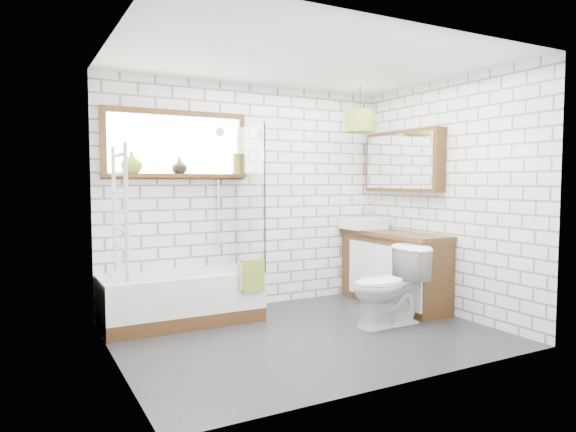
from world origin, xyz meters
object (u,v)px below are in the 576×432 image
basin (363,223)px  pendant (360,121)px  bathtub (182,298)px  toilet (388,286)px  vanity (393,268)px

basin → pendant: bearing=-133.2°
bathtub → toilet: (1.77, -1.05, 0.14)m
pendant → bathtub: bearing=174.0°
vanity → toilet: size_ratio=1.88×
basin → pendant: 1.26m
bathtub → pendant: 2.75m
vanity → pendant: bearing=151.7°
bathtub → pendant: pendant is taller
vanity → pendant: (-0.35, 0.19, 1.68)m
bathtub → basin: basin is taller
pendant → basin: bearing=46.8°
basin → toilet: bearing=-115.3°
vanity → bathtub: bearing=170.4°
vanity → toilet: 0.88m
vanity → pendant: size_ratio=4.40×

